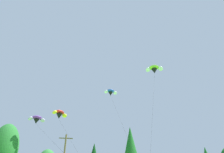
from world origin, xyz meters
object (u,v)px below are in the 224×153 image
object	(u,v)px
parafoil_kite_mid_lime_white	(154,69)
parafoil_kite_far_red_yellow	(60,114)
parafoil_kite_low_blue_white	(111,92)
parafoil_kite_high_purple	(37,119)

from	to	relation	value
parafoil_kite_mid_lime_white	parafoil_kite_far_red_yellow	bearing A→B (deg)	-171.89
parafoil_kite_mid_lime_white	parafoil_kite_low_blue_white	world-z (taller)	parafoil_kite_mid_lime_white
parafoil_kite_high_purple	parafoil_kite_far_red_yellow	xyz separation A→B (m)	(5.00, -9.41, -1.48)
parafoil_kite_mid_lime_white	parafoil_kite_low_blue_white	distance (m)	13.79
parafoil_kite_mid_lime_white	parafoil_kite_far_red_yellow	distance (m)	23.24
parafoil_kite_mid_lime_white	parafoil_kite_high_purple	bearing A→B (deg)	164.68
parafoil_kite_high_purple	parafoil_kite_far_red_yellow	size ratio (longest dim) A/B	1.61
parafoil_kite_high_purple	parafoil_kite_mid_lime_white	bearing A→B (deg)	-15.32
parafoil_kite_far_red_yellow	parafoil_kite_low_blue_white	world-z (taller)	parafoil_kite_low_blue_white
parafoil_kite_far_red_yellow	parafoil_kite_high_purple	bearing A→B (deg)	118.00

